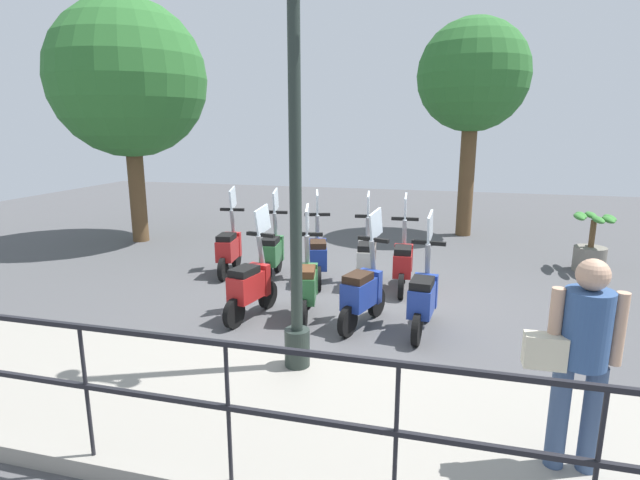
{
  "coord_description": "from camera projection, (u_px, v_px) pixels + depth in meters",
  "views": [
    {
      "loc": [
        -7.01,
        -1.38,
        2.61
      ],
      "look_at": [
        0.2,
        0.5,
        0.9
      ],
      "focal_mm": 28.0,
      "sensor_mm": 36.0,
      "label": 1
    }
  ],
  "objects": [
    {
      "name": "scooter_near_1",
      "position": [
        363.0,
        291.0,
        6.56
      ],
      "size": [
        1.2,
        0.55,
        1.54
      ],
      "rotation": [
        0.0,
        0.0,
        -0.31
      ],
      "color": "black",
      "rests_on": "ground_plane"
    },
    {
      "name": "tree_large",
      "position": [
        128.0,
        80.0,
        10.8
      ],
      "size": [
        3.37,
        3.37,
        5.29
      ],
      "color": "brown",
      "rests_on": "ground_plane"
    },
    {
      "name": "tree_distant",
      "position": [
        473.0,
        78.0,
        11.4
      ],
      "size": [
        2.55,
        2.55,
        5.01
      ],
      "color": "brown",
      "rests_on": "ground_plane"
    },
    {
      "name": "scooter_far_4",
      "position": [
        229.0,
        248.0,
        8.89
      ],
      "size": [
        1.23,
        0.45,
        1.54
      ],
      "rotation": [
        0.0,
        0.0,
        0.14
      ],
      "color": "black",
      "rests_on": "ground_plane"
    },
    {
      "name": "promenade_walkway",
      "position": [
        280.0,
        411.0,
        4.54
      ],
      "size": [
        2.2,
        20.0,
        0.15
      ],
      "color": "gray",
      "rests_on": "ground_plane"
    },
    {
      "name": "scooter_far_1",
      "position": [
        366.0,
        258.0,
        8.21
      ],
      "size": [
        1.23,
        0.44,
        1.54
      ],
      "rotation": [
        0.0,
        0.0,
        0.12
      ],
      "color": "black",
      "rests_on": "ground_plane"
    },
    {
      "name": "scooter_far_3",
      "position": [
        272.0,
        252.0,
        8.62
      ],
      "size": [
        1.23,
        0.44,
        1.54
      ],
      "rotation": [
        0.0,
        0.0,
        0.12
      ],
      "color": "black",
      "rests_on": "ground_plane"
    },
    {
      "name": "scooter_near_2",
      "position": [
        306.0,
        285.0,
        6.84
      ],
      "size": [
        1.22,
        0.49,
        1.54
      ],
      "rotation": [
        0.0,
        0.0,
        0.21
      ],
      "color": "black",
      "rests_on": "ground_plane"
    },
    {
      "name": "fence_railing",
      "position": [
        227.0,
        386.0,
        3.37
      ],
      "size": [
        0.04,
        16.03,
        1.07
      ],
      "color": "black",
      "rests_on": "promenade_walkway"
    },
    {
      "name": "pedestrian_with_bag",
      "position": [
        580.0,
        350.0,
        3.48
      ],
      "size": [
        0.32,
        0.65,
        1.59
      ],
      "rotation": [
        0.0,
        0.0,
        0.01
      ],
      "color": "#384C70",
      "rests_on": "promenade_walkway"
    },
    {
      "name": "scooter_far_0",
      "position": [
        403.0,
        262.0,
        7.99
      ],
      "size": [
        1.23,
        0.44,
        1.54
      ],
      "rotation": [
        0.0,
        0.0,
        0.05
      ],
      "color": "black",
      "rests_on": "ground_plane"
    },
    {
      "name": "scooter_near_3",
      "position": [
        251.0,
        284.0,
        6.84
      ],
      "size": [
        1.22,
        0.49,
        1.54
      ],
      "rotation": [
        0.0,
        0.0,
        -0.21
      ],
      "color": "black",
      "rests_on": "ground_plane"
    },
    {
      "name": "lamp_post_near",
      "position": [
        295.0,
        189.0,
        4.83
      ],
      "size": [
        0.26,
        0.9,
        4.2
      ],
      "color": "#232D28",
      "rests_on": "promenade_walkway"
    },
    {
      "name": "scooter_far_2",
      "position": [
        318.0,
        255.0,
        8.39
      ],
      "size": [
        1.2,
        0.54,
        1.54
      ],
      "rotation": [
        0.0,
        0.0,
        0.29
      ],
      "color": "black",
      "rests_on": "ground_plane"
    },
    {
      "name": "scooter_near_0",
      "position": [
        423.0,
        297.0,
        6.34
      ],
      "size": [
        1.23,
        0.44,
        1.54
      ],
      "rotation": [
        0.0,
        0.0,
        -0.1
      ],
      "color": "black",
      "rests_on": "ground_plane"
    },
    {
      "name": "potted_palm",
      "position": [
        591.0,
        247.0,
        9.1
      ],
      "size": [
        1.06,
        0.66,
        1.05
      ],
      "color": "slate",
      "rests_on": "ground_plane"
    },
    {
      "name": "ground_plane",
      "position": [
        349.0,
        303.0,
        7.53
      ],
      "size": [
        28.0,
        28.0,
        0.0
      ],
      "primitive_type": "plane",
      "color": "#4C4C4F"
    }
  ]
}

